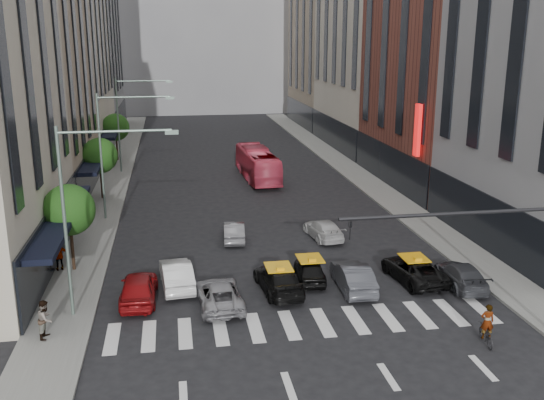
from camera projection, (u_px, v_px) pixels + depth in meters
name	position (u px, v px, depth m)	size (l,w,h in m)	color
ground	(318.00, 339.00, 26.81)	(160.00, 160.00, 0.00)	black
sidewalk_left	(111.00, 187.00, 53.52)	(3.00, 96.00, 0.15)	slate
sidewalk_right	(361.00, 177.00, 57.19)	(3.00, 96.00, 0.15)	slate
building_left_b	(26.00, 49.00, 47.62)	(8.00, 16.00, 24.00)	tan
building_left_d	(84.00, 21.00, 82.06)	(8.00, 18.00, 30.00)	gray
building_right_b	(439.00, 36.00, 51.83)	(8.00, 18.00, 26.00)	brown
building_right_d	(327.00, 29.00, 87.75)	(8.00, 18.00, 28.00)	tan
building_far	(201.00, 6.00, 103.03)	(30.00, 10.00, 36.00)	gray
tree_near	(69.00, 210.00, 33.50)	(2.88, 2.88, 4.95)	black
tree_mid	(100.00, 156.00, 48.73)	(2.88, 2.88, 4.95)	black
tree_far	(116.00, 127.00, 63.96)	(2.88, 2.88, 4.95)	black
streetlamp_near	(84.00, 197.00, 27.48)	(5.38, 0.25, 9.00)	gray
streetlamp_mid	(114.00, 140.00, 42.71)	(5.38, 0.25, 9.00)	gray
streetlamp_far	(128.00, 112.00, 57.94)	(5.38, 0.25, 9.00)	gray
traffic_signal	(500.00, 241.00, 25.92)	(10.10, 0.20, 6.00)	black
liberty_sign	(418.00, 130.00, 46.30)	(0.30, 0.70, 4.00)	red
car_red	(139.00, 288.00, 30.37)	(1.77, 4.40, 1.50)	maroon
car_white_front	(176.00, 274.00, 32.16)	(1.54, 4.43, 1.46)	white
car_silver	(220.00, 294.00, 29.92)	(2.08, 4.51, 1.25)	gray
taxi_left	(279.00, 280.00, 31.58)	(1.89, 4.66, 1.35)	black
taxi_center	(310.00, 270.00, 33.02)	(1.50, 3.72, 1.27)	black
car_grey_mid	(353.00, 277.00, 31.85)	(1.53, 4.39, 1.45)	#3E4046
taxi_right	(413.00, 269.00, 33.01)	(2.16, 4.68, 1.30)	black
car_grey_curb	(461.00, 275.00, 32.31)	(1.79, 4.40, 1.28)	#383A3F
car_row2_left	(234.00, 231.00, 39.59)	(1.32, 3.80, 1.25)	gray
car_row2_right	(323.00, 229.00, 40.02)	(1.73, 4.25, 1.23)	silver
bus	(257.00, 164.00, 56.34)	(2.44, 10.42, 2.90)	#DC405B
motorcycle	(486.00, 335.00, 26.27)	(0.57, 1.63, 0.86)	#232326
rider	(489.00, 309.00, 25.95)	(0.58, 0.38, 1.60)	gray
pedestrian_near	(45.00, 319.00, 26.40)	(0.85, 0.66, 1.75)	gray
pedestrian_far	(59.00, 256.00, 34.06)	(1.01, 0.42, 1.73)	gray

